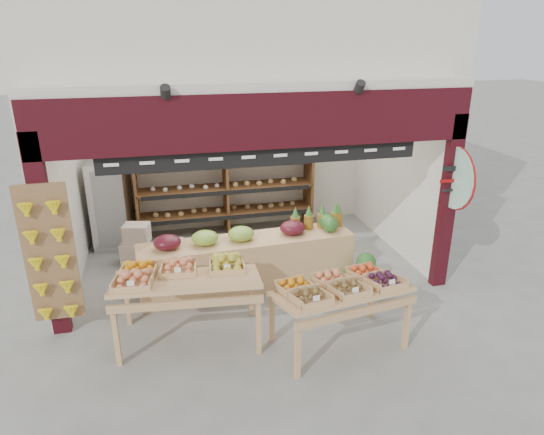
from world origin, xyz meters
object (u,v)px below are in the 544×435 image
at_px(refrigerator, 111,205).
at_px(watermelon_pile, 364,277).
at_px(display_table_right, 340,288).
at_px(back_shelving, 225,167).
at_px(mid_counter, 247,261).
at_px(display_table_left, 177,277).
at_px(cardboard_stack, 151,249).

bearing_deg(refrigerator, watermelon_pile, -22.75).
bearing_deg(display_table_right, back_shelving, 100.79).
bearing_deg(mid_counter, display_table_left, -135.52).
relative_size(mid_counter, watermelon_pile, 4.42).
bearing_deg(watermelon_pile, back_shelving, 120.46).
height_order(cardboard_stack, mid_counter, mid_counter).
xyz_separation_m(refrigerator, cardboard_stack, (0.63, -0.85, -0.54)).
xyz_separation_m(refrigerator, display_table_right, (2.89, -3.79, 0.00)).
distance_m(mid_counter, display_table_right, 1.92).
height_order(back_shelving, watermelon_pile, back_shelving).
bearing_deg(watermelon_pile, cardboard_stack, 151.69).
bearing_deg(cardboard_stack, watermelon_pile, -28.31).
relative_size(back_shelving, display_table_right, 1.99).
bearing_deg(display_table_left, watermelon_pile, 12.07).
bearing_deg(mid_counter, display_table_right, -64.21).
height_order(back_shelving, cardboard_stack, back_shelving).
xyz_separation_m(back_shelving, cardboard_stack, (-1.48, -1.15, -1.03)).
xyz_separation_m(refrigerator, display_table_left, (0.99, -3.15, 0.06)).
xyz_separation_m(mid_counter, display_table_right, (0.82, -1.70, 0.35)).
xyz_separation_m(back_shelving, refrigerator, (-2.11, -0.30, -0.49)).
bearing_deg(refrigerator, display_table_right, -41.47).
xyz_separation_m(back_shelving, watermelon_pile, (1.68, -2.85, -1.10)).
bearing_deg(display_table_right, watermelon_pile, 54.18).
distance_m(back_shelving, cardboard_stack, 2.14).
xyz_separation_m(cardboard_stack, watermelon_pile, (3.16, -1.70, -0.07)).
height_order(display_table_left, display_table_right, display_table_left).
xyz_separation_m(back_shelving, display_table_left, (-1.12, -3.45, -0.43)).
relative_size(back_shelving, display_table_left, 1.83).
bearing_deg(mid_counter, back_shelving, 88.98).
height_order(refrigerator, watermelon_pile, refrigerator).
xyz_separation_m(cardboard_stack, display_table_right, (2.26, -2.94, 0.54)).
height_order(back_shelving, mid_counter, back_shelving).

